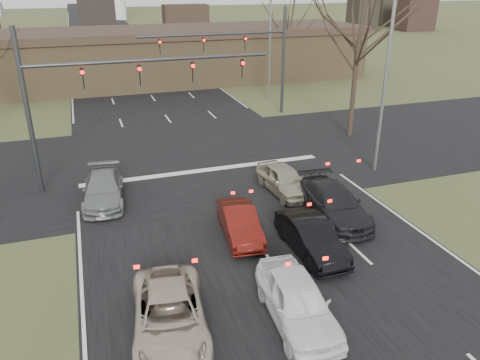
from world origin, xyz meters
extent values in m
plane|color=#45512B|center=(0.00, 0.00, 0.00)|extent=(360.00, 360.00, 0.00)
cube|color=black|center=(0.00, 60.00, 0.01)|extent=(14.00, 300.00, 0.02)
cube|color=black|center=(0.00, 15.00, 0.01)|extent=(200.00, 14.00, 0.02)
cube|color=brown|center=(2.00, 38.00, 2.30)|extent=(42.00, 10.00, 4.60)
cube|color=#38281E|center=(2.00, 38.00, 4.95)|extent=(42.40, 10.40, 0.70)
cylinder|color=#383A3D|center=(-8.50, 13.00, 4.00)|extent=(0.24, 0.24, 8.00)
cylinder|color=#383A3D|center=(-2.50, 13.00, 6.20)|extent=(12.00, 0.18, 0.18)
imported|color=black|center=(-5.83, 13.00, 5.50)|extent=(0.16, 0.20, 1.00)
imported|color=black|center=(-3.17, 13.00, 5.50)|extent=(0.16, 0.20, 1.00)
imported|color=black|center=(-0.50, 13.00, 5.50)|extent=(0.16, 0.20, 1.00)
imported|color=black|center=(2.17, 13.00, 5.50)|extent=(0.16, 0.20, 1.00)
cylinder|color=#383A3D|center=(9.00, 23.00, 4.00)|extent=(0.24, 0.24, 8.00)
cylinder|color=#383A3D|center=(3.50, 23.00, 6.20)|extent=(11.00, 0.18, 0.18)
imported|color=black|center=(5.86, 23.00, 5.50)|extent=(0.16, 0.20, 1.00)
imported|color=black|center=(2.71, 23.00, 5.50)|extent=(0.16, 0.20, 1.00)
imported|color=black|center=(-0.43, 23.00, 5.50)|extent=(0.16, 0.20, 1.00)
cylinder|color=gray|center=(9.00, 10.00, 5.00)|extent=(0.18, 0.18, 10.00)
cylinder|color=gray|center=(9.50, 27.00, 5.00)|extent=(0.18, 0.18, 10.00)
cylinder|color=black|center=(11.00, 16.00, 3.16)|extent=(0.32, 0.32, 6.33)
cylinder|color=black|center=(15.00, 35.00, 2.48)|extent=(0.32, 0.32, 4.95)
imported|color=beige|center=(-4.34, 0.77, 0.65)|extent=(2.76, 4.95, 1.31)
imported|color=white|center=(-0.50, 0.03, 0.74)|extent=(2.05, 4.44, 1.47)
imported|color=black|center=(1.71, 3.45, 0.68)|extent=(1.43, 4.10, 1.35)
imported|color=black|center=(4.00, 5.73, 0.71)|extent=(2.40, 5.06, 1.43)
imported|color=gray|center=(-5.59, 10.76, 0.65)|extent=(2.26, 4.65, 1.30)
imported|color=#57110C|center=(-0.50, 5.53, 0.63)|extent=(1.74, 3.93, 1.25)
imported|color=#AEA58C|center=(3.00, 8.95, 0.69)|extent=(1.91, 4.15, 1.38)
camera|label=1|loc=(-5.98, -10.52, 9.89)|focal=35.00mm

